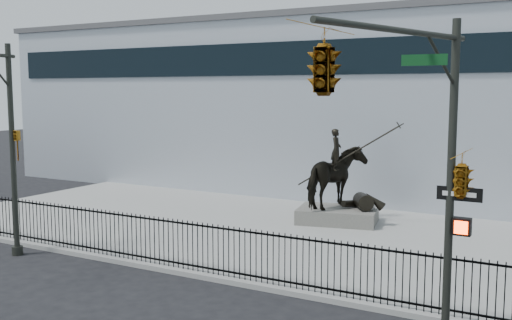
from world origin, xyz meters
The scene contains 7 objects.
ground centered at (0.00, 0.00, 0.00)m, with size 120.00×120.00×0.00m, color black.
plaza centered at (0.00, 7.00, 0.07)m, with size 30.00×12.00×0.15m, color #959592.
building centered at (0.00, 20.00, 4.50)m, with size 44.00×14.00×9.00m, color #B0B8C0.
picket_fence centered at (0.00, 1.25, 0.90)m, with size 22.10×0.10×1.50m.
statue_plinth centered at (0.80, 9.49, 0.44)m, with size 3.12×2.15×0.59m, color #52504B.
equestrian_statue centered at (0.86, 9.50, 1.96)m, with size 3.92×2.86×3.39m.
traffic_signal_right centered at (6.47, -2.00, 4.85)m, with size 2.17×6.86×7.00m.
Camera 1 is at (9.55, -12.99, 5.52)m, focal length 42.00 mm.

